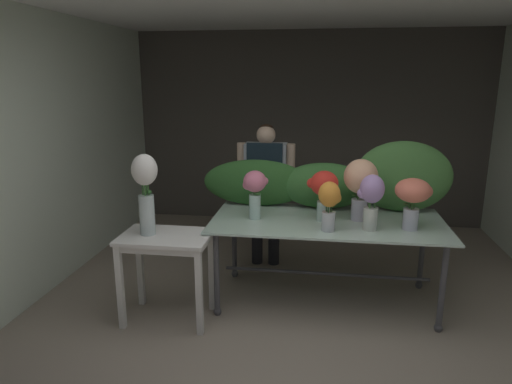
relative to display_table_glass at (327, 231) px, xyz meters
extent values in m
plane|color=gray|center=(-0.26, 0.52, -0.68)|extent=(8.61, 8.61, 0.00)
cube|color=#4C4742|center=(-0.26, 2.48, 0.63)|extent=(4.90, 0.12, 2.63)
cube|color=silver|center=(-2.71, 0.52, 0.63)|extent=(0.12, 4.03, 2.63)
cube|color=silver|center=(-0.26, 0.52, 2.01)|extent=(5.02, 4.03, 0.12)
cube|color=silver|center=(0.00, 0.00, 0.09)|extent=(2.05, 1.00, 0.02)
cylinder|color=#4C4C51|center=(-0.93, -0.40, -0.30)|extent=(0.05, 0.05, 0.77)
sphere|color=#4C4C51|center=(-0.93, -0.40, -0.65)|extent=(0.07, 0.07, 0.07)
cylinder|color=#4C4C51|center=(0.93, -0.40, -0.30)|extent=(0.05, 0.05, 0.77)
sphere|color=#4C4C51|center=(0.93, -0.40, -0.65)|extent=(0.07, 0.07, 0.07)
cylinder|color=#4C4C51|center=(-0.93, 0.40, -0.30)|extent=(0.05, 0.05, 0.77)
sphere|color=#4C4C51|center=(-0.93, 0.40, -0.65)|extent=(0.07, 0.07, 0.07)
cylinder|color=#4C4C51|center=(0.93, 0.40, -0.30)|extent=(0.05, 0.05, 0.77)
sphere|color=#4C4C51|center=(0.93, 0.40, -0.65)|extent=(0.07, 0.07, 0.07)
cylinder|color=#4C4C51|center=(0.00, 0.00, -0.41)|extent=(1.85, 0.03, 0.03)
cube|color=white|center=(-1.32, -0.51, 0.06)|extent=(0.74, 0.50, 0.03)
cube|color=white|center=(-1.32, -0.51, 0.02)|extent=(0.68, 0.44, 0.06)
cube|color=white|center=(-1.66, -0.72, -0.32)|extent=(0.05, 0.05, 0.73)
cube|color=white|center=(-0.99, -0.72, -0.32)|extent=(0.05, 0.05, 0.73)
cube|color=white|center=(-1.66, -0.30, -0.32)|extent=(0.05, 0.05, 0.73)
cube|color=white|center=(-0.99, -0.30, -0.32)|extent=(0.05, 0.05, 0.73)
cylinder|color=#232328|center=(-0.75, 0.79, -0.28)|extent=(0.12, 0.12, 0.81)
cylinder|color=#232328|center=(-0.56, 0.79, -0.28)|extent=(0.12, 0.12, 0.81)
cube|color=#B2BCC6|center=(-0.65, 0.79, 0.39)|extent=(0.44, 0.22, 0.54)
cube|color=#192833|center=(-0.65, 0.68, 0.35)|extent=(0.37, 0.02, 0.66)
cylinder|color=beige|center=(-0.92, 0.79, 0.39)|extent=(0.09, 0.09, 0.55)
cylinder|color=beige|center=(-0.39, 0.79, 0.39)|extent=(0.09, 0.09, 0.55)
sphere|color=beige|center=(-0.65, 0.79, 0.75)|extent=(0.20, 0.20, 0.20)
ellipsoid|color=black|center=(-0.65, 0.81, 0.82)|extent=(0.15, 0.15, 0.09)
ellipsoid|color=#2D6028|center=(-0.69, 0.38, 0.33)|extent=(1.05, 0.20, 0.46)
ellipsoid|color=#387033|center=(-0.03, 0.38, 0.33)|extent=(0.86, 0.31, 0.44)
ellipsoid|color=#477F3D|center=(0.69, 0.38, 0.44)|extent=(0.89, 0.31, 0.67)
cylinder|color=silver|center=(0.00, -0.30, 0.19)|extent=(0.11, 0.11, 0.16)
cylinder|color=#9EBCB2|center=(0.00, -0.30, 0.14)|extent=(0.10, 0.10, 0.07)
cylinder|color=#28562D|center=(0.02, -0.30, 0.23)|extent=(0.01, 0.01, 0.24)
cylinder|color=#28562D|center=(0.00, -0.28, 0.23)|extent=(0.01, 0.01, 0.24)
cylinder|color=#28562D|center=(-0.02, -0.29, 0.23)|extent=(0.01, 0.01, 0.24)
cylinder|color=#28562D|center=(0.00, -0.32, 0.23)|extent=(0.01, 0.01, 0.24)
ellipsoid|color=orange|center=(0.00, -0.30, 0.42)|extent=(0.18, 0.18, 0.21)
sphere|color=orange|center=(0.05, -0.28, 0.38)|extent=(0.10, 0.10, 0.10)
cylinder|color=silver|center=(-0.64, -0.06, 0.22)|extent=(0.10, 0.10, 0.22)
cylinder|color=#9EBCB2|center=(-0.64, -0.06, 0.15)|extent=(0.10, 0.10, 0.09)
cylinder|color=#477F3D|center=(-0.62, -0.07, 0.25)|extent=(0.01, 0.01, 0.28)
cylinder|color=#477F3D|center=(-0.65, -0.04, 0.25)|extent=(0.01, 0.01, 0.28)
cylinder|color=#477F3D|center=(-0.65, -0.07, 0.25)|extent=(0.01, 0.01, 0.28)
ellipsoid|color=pink|center=(-0.64, -0.06, 0.45)|extent=(0.21, 0.21, 0.19)
sphere|color=pink|center=(-0.71, -0.06, 0.42)|extent=(0.09, 0.09, 0.09)
sphere|color=pink|center=(-0.56, -0.04, 0.45)|extent=(0.07, 0.07, 0.07)
ellipsoid|color=#387033|center=(-0.63, -0.08, 0.35)|extent=(0.10, 0.09, 0.03)
cylinder|color=silver|center=(0.35, -0.23, 0.20)|extent=(0.12, 0.12, 0.19)
cylinder|color=#9EBCB2|center=(0.35, -0.23, 0.15)|extent=(0.11, 0.11, 0.08)
cylinder|color=#477F3D|center=(0.37, -0.23, 0.25)|extent=(0.01, 0.01, 0.27)
cylinder|color=#477F3D|center=(0.33, -0.21, 0.25)|extent=(0.01, 0.01, 0.27)
cylinder|color=#477F3D|center=(0.33, -0.25, 0.25)|extent=(0.01, 0.01, 0.27)
ellipsoid|color=#B28ED1|center=(0.35, -0.23, 0.46)|extent=(0.20, 0.20, 0.24)
sphere|color=#B28ED1|center=(0.27, -0.23, 0.42)|extent=(0.09, 0.09, 0.09)
ellipsoid|color=#28562D|center=(0.37, -0.19, 0.32)|extent=(0.05, 0.10, 0.03)
cylinder|color=silver|center=(0.27, 0.04, 0.20)|extent=(0.14, 0.14, 0.19)
cylinder|color=#9EBCB2|center=(0.27, 0.04, 0.15)|extent=(0.13, 0.13, 0.08)
cylinder|color=#2D6028|center=(0.31, 0.05, 0.26)|extent=(0.01, 0.01, 0.30)
cylinder|color=#2D6028|center=(0.25, 0.07, 0.26)|extent=(0.01, 0.01, 0.30)
cylinder|color=#2D6028|center=(0.26, 0.02, 0.26)|extent=(0.01, 0.01, 0.30)
ellipsoid|color=#F4B78E|center=(0.27, 0.04, 0.50)|extent=(0.30, 0.30, 0.30)
ellipsoid|color=#2D6028|center=(0.25, 0.08, 0.32)|extent=(0.11, 0.07, 0.03)
cylinder|color=silver|center=(0.68, -0.16, 0.20)|extent=(0.13, 0.13, 0.18)
cylinder|color=#9EBCB2|center=(0.68, -0.16, 0.14)|extent=(0.12, 0.12, 0.08)
cylinder|color=#387033|center=(0.70, -0.16, 0.25)|extent=(0.01, 0.01, 0.27)
cylinder|color=#387033|center=(0.69, -0.13, 0.25)|extent=(0.01, 0.01, 0.27)
cylinder|color=#387033|center=(0.66, -0.17, 0.25)|extent=(0.01, 0.01, 0.27)
cylinder|color=#387033|center=(0.68, -0.19, 0.25)|extent=(0.01, 0.01, 0.27)
ellipsoid|color=#EF7A60|center=(0.68, -0.16, 0.44)|extent=(0.29, 0.29, 0.20)
sphere|color=#EF7A60|center=(0.78, -0.16, 0.43)|extent=(0.11, 0.11, 0.11)
ellipsoid|color=#477F3D|center=(0.66, -0.13, 0.31)|extent=(0.11, 0.09, 0.03)
cylinder|color=silver|center=(-0.04, -0.03, 0.19)|extent=(0.12, 0.12, 0.18)
cylinder|color=#9EBCB2|center=(-0.04, -0.03, 0.14)|extent=(0.11, 0.11, 0.07)
cylinder|color=#387033|center=(-0.02, -0.03, 0.25)|extent=(0.01, 0.01, 0.26)
cylinder|color=#387033|center=(-0.05, 0.00, 0.25)|extent=(0.01, 0.01, 0.26)
cylinder|color=#387033|center=(-0.07, -0.02, 0.25)|extent=(0.01, 0.01, 0.26)
cylinder|color=#387033|center=(-0.03, -0.06, 0.25)|extent=(0.01, 0.01, 0.26)
ellipsoid|color=red|center=(-0.04, -0.03, 0.44)|extent=(0.24, 0.24, 0.22)
sphere|color=red|center=(-0.15, -0.01, 0.44)|extent=(0.09, 0.09, 0.09)
sphere|color=red|center=(0.03, -0.04, 0.44)|extent=(0.09, 0.09, 0.09)
cylinder|color=silver|center=(-1.47, -0.51, 0.24)|extent=(0.13, 0.13, 0.33)
cylinder|color=#9EBCB2|center=(-1.47, -0.51, 0.15)|extent=(0.12, 0.12, 0.14)
cylinder|color=#477F3D|center=(-1.45, -0.51, 0.31)|extent=(0.01, 0.01, 0.46)
cylinder|color=#477F3D|center=(-1.48, -0.49, 0.31)|extent=(0.01, 0.01, 0.46)
cylinder|color=#477F3D|center=(-1.50, -0.51, 0.31)|extent=(0.01, 0.01, 0.46)
cylinder|color=#477F3D|center=(-1.47, -0.53, 0.31)|extent=(0.01, 0.01, 0.46)
ellipsoid|color=white|center=(-1.47, -0.51, 0.62)|extent=(0.21, 0.21, 0.25)
sphere|color=white|center=(-1.54, -0.49, 0.61)|extent=(0.09, 0.09, 0.09)
ellipsoid|color=#387033|center=(-1.46, -0.48, 0.43)|extent=(0.07, 0.11, 0.03)
camera|label=1|loc=(-0.07, -3.92, 1.34)|focal=31.92mm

